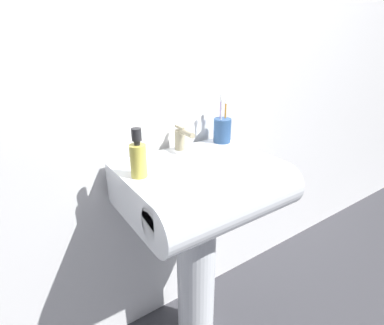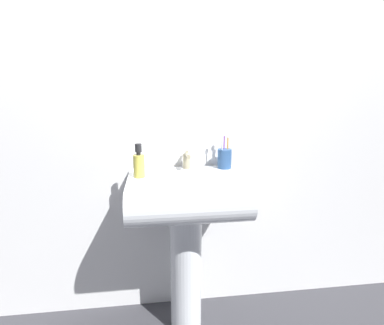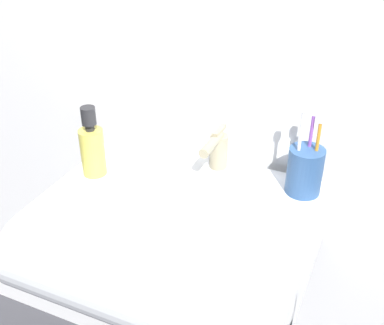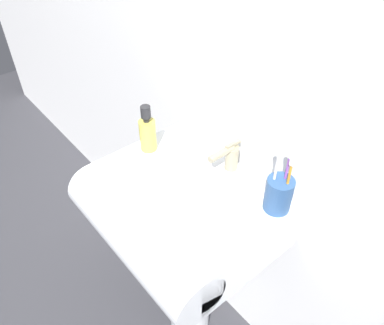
# 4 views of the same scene
# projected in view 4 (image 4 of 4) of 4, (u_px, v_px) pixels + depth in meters

# --- Properties ---
(ground_plane) EXTENTS (6.00, 6.00, 0.00)m
(ground_plane) POSITION_uv_depth(u_px,v_px,m) (190.00, 325.00, 1.68)
(ground_plane) COLOR #38383D
(ground_plane) RESTS_ON ground
(wall_back) EXTENTS (5.00, 0.05, 2.40)m
(wall_back) POSITION_uv_depth(u_px,v_px,m) (254.00, 61.00, 1.02)
(wall_back) COLOR white
(wall_back) RESTS_ON ground
(sink_pedestal) EXTENTS (0.17, 0.17, 0.71)m
(sink_pedestal) POSITION_uv_depth(u_px,v_px,m) (189.00, 281.00, 1.45)
(sink_pedestal) COLOR white
(sink_pedestal) RESTS_ON ground
(sink_basin) EXTENTS (0.56, 0.46, 0.16)m
(sink_basin) POSITION_uv_depth(u_px,v_px,m) (174.00, 213.00, 1.14)
(sink_basin) COLOR white
(sink_basin) RESTS_ON sink_pedestal
(faucet) EXTENTS (0.04, 0.12, 0.10)m
(faucet) POSITION_uv_depth(u_px,v_px,m) (229.00, 156.00, 1.14)
(faucet) COLOR tan
(faucet) RESTS_ON sink_basin
(toothbrush_cup) EXTENTS (0.08, 0.08, 0.21)m
(toothbrush_cup) POSITION_uv_depth(u_px,v_px,m) (279.00, 194.00, 1.02)
(toothbrush_cup) COLOR #2D5184
(toothbrush_cup) RESTS_ON sink_basin
(soap_bottle) EXTENTS (0.05, 0.05, 0.16)m
(soap_bottle) POSITION_uv_depth(u_px,v_px,m) (148.00, 133.00, 1.21)
(soap_bottle) COLOR gold
(soap_bottle) RESTS_ON sink_basin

